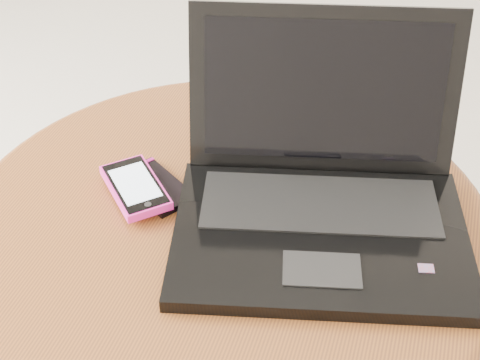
% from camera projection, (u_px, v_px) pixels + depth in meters
% --- Properties ---
extents(table, '(0.69, 0.69, 0.55)m').
position_uv_depth(table, '(226.00, 282.00, 0.97)').
color(table, '#582E11').
rests_on(table, ground).
extents(laptop, '(0.41, 0.38, 0.23)m').
position_uv_depth(laptop, '(321.00, 192.00, 0.87)').
color(laptop, black).
rests_on(laptop, table).
extents(phone_black, '(0.12, 0.11, 0.01)m').
position_uv_depth(phone_black, '(156.00, 186.00, 0.93)').
color(phone_black, black).
rests_on(phone_black, table).
extents(phone_pink, '(0.12, 0.12, 0.01)m').
position_uv_depth(phone_pink, '(135.00, 187.00, 0.91)').
color(phone_pink, '#FF29B0').
rests_on(phone_pink, phone_black).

